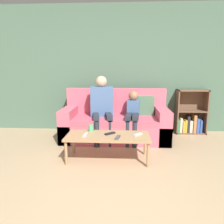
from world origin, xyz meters
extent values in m
plane|color=tan|center=(0.00, 0.00, 0.00)|extent=(22.00, 22.00, 0.00)
cube|color=#4C6B56|center=(0.00, 2.82, 1.30)|extent=(12.00, 0.06, 2.60)
cube|color=#DB5B70|center=(-0.01, 2.14, 0.17)|extent=(1.95, 0.88, 0.34)
cube|color=#C95467|center=(-0.01, 2.05, 0.39)|extent=(1.51, 0.70, 0.10)
cube|color=#DB5B70|center=(-0.01, 2.49, 0.68)|extent=(1.95, 0.18, 0.49)
cube|color=#DB5B70|center=(-0.88, 2.14, 0.30)|extent=(0.22, 0.88, 0.60)
cube|color=#DB5B70|center=(0.85, 2.14, 0.30)|extent=(0.22, 0.88, 0.60)
cube|color=#4C7556|center=(0.54, 2.34, 0.62)|extent=(0.36, 0.12, 0.36)
cube|color=brown|center=(1.23, 2.64, 0.45)|extent=(0.02, 0.28, 0.90)
cube|color=brown|center=(1.81, 2.64, 0.45)|extent=(0.02, 0.28, 0.90)
cube|color=brown|center=(1.52, 2.77, 0.45)|extent=(0.60, 0.02, 0.90)
cube|color=brown|center=(1.52, 2.64, 0.01)|extent=(0.60, 0.28, 0.02)
cube|color=brown|center=(1.52, 2.64, 0.47)|extent=(0.56, 0.28, 0.02)
cube|color=brown|center=(1.52, 2.64, 0.89)|extent=(0.60, 0.28, 0.02)
cube|color=#2D7A4C|center=(1.27, 2.63, 0.16)|extent=(0.05, 0.21, 0.27)
cube|color=beige|center=(1.32, 2.62, 0.17)|extent=(0.05, 0.17, 0.30)
cube|color=gold|center=(1.37, 2.63, 0.14)|extent=(0.04, 0.22, 0.24)
cube|color=gold|center=(1.42, 2.63, 0.16)|extent=(0.04, 0.19, 0.27)
cube|color=#232328|center=(1.47, 2.63, 0.19)|extent=(0.05, 0.20, 0.34)
cube|color=beige|center=(1.53, 2.62, 0.15)|extent=(0.06, 0.16, 0.25)
cube|color=#B77542|center=(1.59, 2.63, 0.21)|extent=(0.05, 0.24, 0.36)
cube|color=#33519E|center=(1.66, 2.63, 0.17)|extent=(0.06, 0.22, 0.29)
cube|color=#33519E|center=(1.71, 2.63, 0.16)|extent=(0.04, 0.24, 0.27)
cylinder|color=#A87F56|center=(-0.63, 0.96, 0.17)|extent=(0.04, 0.04, 0.34)
cylinder|color=#A87F56|center=(0.48, 0.96, 0.17)|extent=(0.04, 0.04, 0.34)
cylinder|color=#A87F56|center=(-0.63, 1.40, 0.17)|extent=(0.04, 0.04, 0.34)
cylinder|color=#A87F56|center=(0.48, 1.40, 0.17)|extent=(0.04, 0.04, 0.34)
cube|color=#A87F56|center=(-0.08, 1.18, 0.36)|extent=(1.20, 0.53, 0.03)
cylinder|color=#282D38|center=(-0.31, 1.70, 0.22)|extent=(0.10, 0.10, 0.44)
cylinder|color=#282D38|center=(-0.08, 1.74, 0.22)|extent=(0.10, 0.10, 0.44)
cube|color=#282D38|center=(-0.34, 1.93, 0.48)|extent=(0.16, 0.40, 0.09)
cube|color=#282D38|center=(-0.12, 1.96, 0.48)|extent=(0.16, 0.40, 0.09)
cube|color=#476693|center=(-0.27, 2.18, 0.71)|extent=(0.44, 0.27, 0.55)
sphere|color=#D1A889|center=(-0.27, 2.18, 1.08)|extent=(0.20, 0.20, 0.20)
cylinder|color=#282D38|center=(0.21, 1.73, 0.22)|extent=(0.10, 0.10, 0.44)
cylinder|color=#282D38|center=(0.34, 1.72, 0.22)|extent=(0.10, 0.10, 0.44)
cube|color=#282D38|center=(0.24, 1.96, 0.48)|extent=(0.14, 0.40, 0.09)
cube|color=#282D38|center=(0.36, 1.95, 0.48)|extent=(0.14, 0.40, 0.09)
cube|color=#476693|center=(0.32, 2.19, 0.59)|extent=(0.24, 0.22, 0.31)
sphere|color=#936B4C|center=(0.32, 2.19, 0.82)|extent=(0.18, 0.18, 0.18)
cylinder|color=#4CB77A|center=(-0.35, 1.37, 0.42)|extent=(0.07, 0.07, 0.10)
cube|color=#B7B7BC|center=(-0.39, 1.14, 0.38)|extent=(0.06, 0.17, 0.02)
cube|color=black|center=(-0.05, 1.23, 0.38)|extent=(0.16, 0.15, 0.02)
cube|color=#B7B7BC|center=(0.35, 1.19, 0.38)|extent=(0.15, 0.16, 0.02)
cube|color=#47474C|center=(0.07, 1.05, 0.38)|extent=(0.08, 0.18, 0.02)
camera|label=1|loc=(0.16, -1.83, 1.31)|focal=35.00mm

